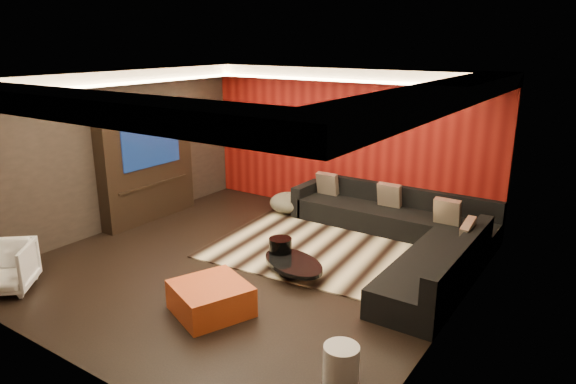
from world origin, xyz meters
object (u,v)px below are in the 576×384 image
Objects in this scene: orange_ottoman at (211,298)px; armchair at (4,268)px; sectional_sofa at (406,234)px; drum_stool at (280,251)px; coffee_table at (293,267)px; white_side_table at (341,366)px.

armchair reaches higher than orange_ottoman.
drum_stool is at bearing -129.98° from sectional_sofa.
coffee_table is at bearing 79.74° from orange_ottoman.
drum_stool reaches higher than orange_ottoman.
armchair is (-2.71, -1.12, 0.14)m from orange_ottoman.
coffee_table is 2.78× the size of drum_stool.
coffee_table is 3.94m from armchair.
drum_stool is (-0.35, 0.18, 0.11)m from coffee_table.
white_side_table is at bearing -10.08° from orange_ottoman.
orange_ottoman is at bearing -100.26° from coffee_table.
armchair reaches higher than drum_stool.
drum_stool is at bearing 5.42° from armchair.
white_side_table is 3.69m from sectional_sofa.
white_side_table reaches higher than orange_ottoman.
coffee_table is 0.41m from drum_stool.
armchair reaches higher than white_side_table.
drum_stool reaches higher than coffee_table.
white_side_table is at bearing -31.98° from armchair.
sectional_sofa reaches higher than coffee_table.
sectional_sofa is at bearing 68.82° from orange_ottoman.
sectional_sofa reaches higher than white_side_table.
orange_ottoman is 0.23× the size of sectional_sofa.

